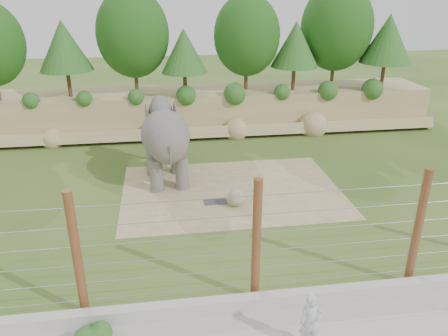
{
  "coord_description": "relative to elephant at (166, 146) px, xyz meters",
  "views": [
    {
      "loc": [
        -2.46,
        -14.99,
        8.86
      ],
      "look_at": [
        0.0,
        2.0,
        1.6
      ],
      "focal_mm": 35.0,
      "sensor_mm": 36.0,
      "label": 1
    }
  ],
  "objects": [
    {
      "name": "dirt_patch",
      "position": [
        2.91,
        -1.54,
        -1.82
      ],
      "size": [
        10.0,
        7.0,
        0.02
      ],
      "primitive_type": "cube",
      "color": "#97825B",
      "rests_on": "ground"
    },
    {
      "name": "stone_ball",
      "position": [
        2.86,
        -3.04,
        -1.44
      ],
      "size": [
        0.74,
        0.74,
        0.74
      ],
      "primitive_type": "sphere",
      "color": "gray",
      "rests_on": "dirt_patch"
    },
    {
      "name": "elephant",
      "position": [
        0.0,
        0.0,
        0.0
      ],
      "size": [
        2.32,
        4.67,
        3.66
      ],
      "primitive_type": null,
      "rotation": [
        0.0,
        0.0,
        0.09
      ],
      "color": "#625D57",
      "rests_on": "ground"
    },
    {
      "name": "zookeeper",
      "position": [
        3.42,
        -11.14,
        -1.01
      ],
      "size": [
        0.62,
        0.43,
        1.62
      ],
      "primitive_type": "imported",
      "rotation": [
        0.0,
        0.0,
        -0.06
      ],
      "color": "silver",
      "rests_on": "walkway"
    },
    {
      "name": "ground",
      "position": [
        2.41,
        -4.54,
        -1.83
      ],
      "size": [
        90.0,
        90.0,
        0.0
      ],
      "primitive_type": "plane",
      "color": "#325A1C",
      "rests_on": "ground"
    },
    {
      "name": "drain_grate",
      "position": [
        2.02,
        -2.56,
        -1.79
      ],
      "size": [
        1.0,
        0.6,
        0.03
      ],
      "primitive_type": "cube",
      "color": "#262628",
      "rests_on": "dirt_patch"
    },
    {
      "name": "back_embankment",
      "position": [
        3.0,
        8.14,
        2.14
      ],
      "size": [
        30.0,
        5.52,
        8.77
      ],
      "color": "tan",
      "rests_on": "ground"
    },
    {
      "name": "barrier_fence",
      "position": [
        2.41,
        -9.04,
        0.17
      ],
      "size": [
        20.26,
        0.26,
        4.0
      ],
      "color": "brown",
      "rests_on": "ground"
    },
    {
      "name": "retaining_wall",
      "position": [
        2.41,
        -9.54,
        -1.58
      ],
      "size": [
        26.0,
        0.35,
        0.5
      ],
      "primitive_type": "cube",
      "color": "beige",
      "rests_on": "ground"
    }
  ]
}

